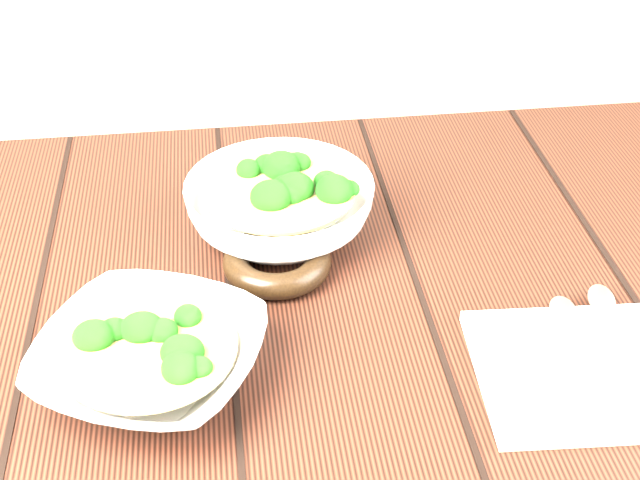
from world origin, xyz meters
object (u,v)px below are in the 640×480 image
table (255,394)px  soup_bowl_front (150,358)px  soup_bowl_back (280,206)px  napkin (590,371)px  trivet (277,261)px

table → soup_bowl_front: size_ratio=4.47×
table → soup_bowl_back: bearing=72.0°
napkin → soup_bowl_back: bearing=138.2°
soup_bowl_front → napkin: soup_bowl_front is taller
soup_bowl_front → trivet: bearing=49.1°
soup_bowl_front → trivet: size_ratio=2.28×
napkin → soup_bowl_front: bearing=177.0°
table → soup_bowl_back: size_ratio=4.93×
table → trivet: bearing=61.5°
soup_bowl_front → napkin: bearing=-6.5°
table → soup_bowl_front: (-0.10, -0.09, 0.15)m
trivet → soup_bowl_back: bearing=82.0°
soup_bowl_front → soup_bowl_back: 0.26m
trivet → napkin: size_ratio=0.55×
soup_bowl_front → table: bearing=42.5°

